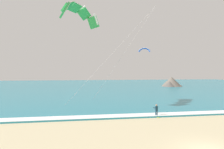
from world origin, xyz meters
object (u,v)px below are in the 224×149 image
Objects in this scene: surfboard at (156,117)px; kite_primary at (78,12)px; kite_distant at (144,49)px; kitesurfer at (156,110)px.

surfboard is 20.53m from kite_primary.
kite_distant is (12.84, 42.72, 14.34)m from surfboard.
kite_distant reaches higher than kitesurfer.
surfboard is 0.36× the size of kite_distant.
kitesurfer is (-0.00, 0.02, 0.91)m from surfboard.
kitesurfer is 0.10× the size of kite_primary.
surfboard is at bearing -36.19° from kite_primary.
kite_primary is (-10.47, 7.66, 15.91)m from surfboard.
surfboard is 0.86× the size of kitesurfer.
kitesurfer reaches higher than surfboard.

